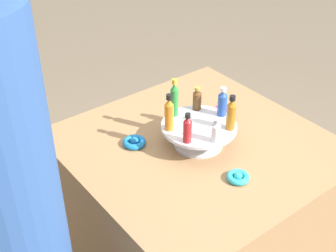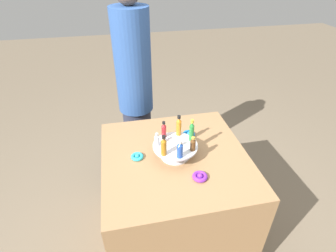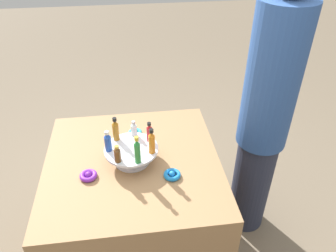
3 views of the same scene
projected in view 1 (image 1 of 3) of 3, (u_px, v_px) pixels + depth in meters
The scene contains 12 objects.
party_table at pixel (195, 220), 1.98m from camera, with size 0.92×0.92×0.80m.
display_stand at pixel (199, 132), 1.72m from camera, with size 0.28×0.28×0.09m.
bottle_orange at pixel (169, 114), 1.65m from camera, with size 0.03×0.03×0.14m.
bottle_red at pixel (187, 129), 1.59m from camera, with size 0.03×0.03×0.11m.
bottle_clear at pixel (216, 131), 1.60m from camera, with size 0.03×0.03×0.09m.
bottle_amber at pixel (231, 114), 1.65m from camera, with size 0.03×0.03×0.14m.
bottle_blue at pixel (222, 102), 1.74m from camera, with size 0.03×0.03×0.12m.
bottle_brown at pixel (197, 99), 1.78m from camera, with size 0.03×0.03×0.09m.
bottle_green at pixel (174, 99), 1.72m from camera, with size 0.03×0.03×0.15m.
ribbon_bow_purple at pixel (223, 111), 1.92m from camera, with size 0.09×0.09×0.03m.
ribbon_bow_blue at pixel (134, 142), 1.74m from camera, with size 0.09×0.09×0.03m.
ribbon_bow_teal at pixel (238, 177), 1.58m from camera, with size 0.08×0.08×0.03m.
Camera 1 is at (-1.05, 0.96, 1.83)m, focal length 50.00 mm.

